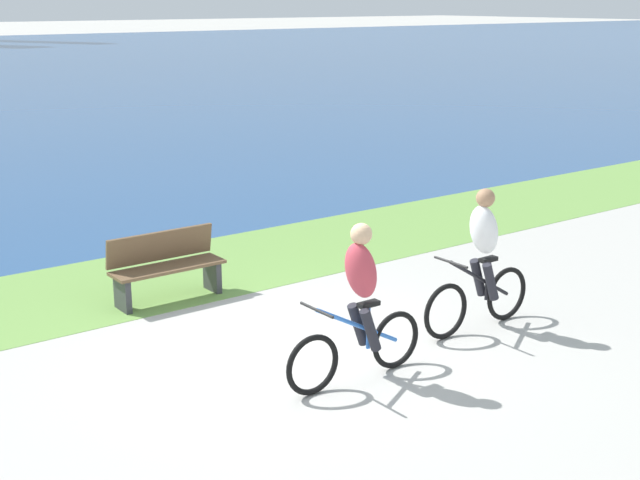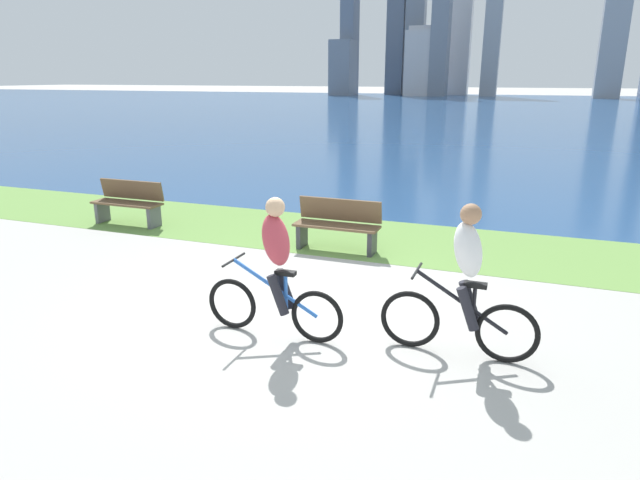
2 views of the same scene
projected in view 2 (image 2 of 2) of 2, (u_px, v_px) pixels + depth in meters
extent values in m
plane|color=#B2AFA8|center=(299.00, 304.00, 7.50)|extent=(300.00, 300.00, 0.00)
cube|color=#6B9947|center=(368.00, 238.00, 10.54)|extent=(120.00, 2.74, 0.01)
cube|color=navy|center=(501.00, 110.00, 50.40)|extent=(300.00, 86.05, 0.00)
torus|color=black|center=(232.00, 304.00, 6.70)|extent=(0.63, 0.06, 0.63)
torus|color=black|center=(317.00, 317.00, 6.33)|extent=(0.63, 0.06, 0.63)
cylinder|color=blue|center=(275.00, 288.00, 6.42)|extent=(1.07, 0.04, 0.60)
cylinder|color=blue|center=(286.00, 293.00, 6.39)|extent=(0.04, 0.04, 0.47)
cube|color=black|center=(285.00, 273.00, 6.32)|extent=(0.24, 0.10, 0.05)
cylinder|color=black|center=(234.00, 260.00, 6.52)|extent=(0.03, 0.52, 0.03)
ellipsoid|color=#BF3F4C|center=(276.00, 240.00, 6.25)|extent=(0.40, 0.36, 0.65)
sphere|color=#D8AD84|center=(275.00, 207.00, 6.14)|extent=(0.22, 0.22, 0.22)
cylinder|color=#26262D|center=(278.00, 295.00, 6.32)|extent=(0.27, 0.11, 0.49)
cylinder|color=#26262D|center=(285.00, 289.00, 6.50)|extent=(0.27, 0.11, 0.49)
torus|color=black|center=(410.00, 319.00, 6.23)|extent=(0.67, 0.06, 0.67)
torus|color=black|center=(507.00, 334.00, 5.88)|extent=(0.67, 0.06, 0.67)
cylinder|color=black|center=(461.00, 302.00, 5.96)|extent=(1.01, 0.04, 0.62)
cylinder|color=black|center=(474.00, 308.00, 5.93)|extent=(0.04, 0.04, 0.48)
cube|color=black|center=(475.00, 285.00, 5.86)|extent=(0.24, 0.10, 0.05)
cylinder|color=black|center=(417.00, 271.00, 6.04)|extent=(0.03, 0.52, 0.03)
ellipsoid|color=white|center=(468.00, 250.00, 5.78)|extent=(0.40, 0.36, 0.65)
sphere|color=#A57A59|center=(471.00, 214.00, 5.68)|extent=(0.22, 0.22, 0.22)
cylinder|color=#26262D|center=(468.00, 309.00, 5.85)|extent=(0.27, 0.11, 0.49)
cylinder|color=#26262D|center=(470.00, 302.00, 6.03)|extent=(0.27, 0.11, 0.49)
cube|color=brown|center=(127.00, 203.00, 11.36)|extent=(1.50, 0.45, 0.04)
cube|color=brown|center=(132.00, 190.00, 11.46)|extent=(1.50, 0.11, 0.40)
cube|color=#595960|center=(154.00, 217.00, 11.20)|extent=(0.08, 0.37, 0.45)
cube|color=#595960|center=(102.00, 211.00, 11.64)|extent=(0.08, 0.37, 0.45)
cube|color=brown|center=(336.00, 226.00, 9.65)|extent=(1.50, 0.45, 0.04)
cube|color=brown|center=(340.00, 210.00, 9.75)|extent=(1.50, 0.11, 0.40)
cube|color=#38383D|center=(372.00, 242.00, 9.49)|extent=(0.08, 0.37, 0.45)
cube|color=#38383D|center=(302.00, 235.00, 9.93)|extent=(0.08, 0.37, 0.45)
cube|color=slate|center=(343.00, 68.00, 86.67)|extent=(3.39, 4.07, 8.26)
cube|color=slate|center=(350.00, 26.00, 86.23)|extent=(2.15, 3.32, 20.64)
cube|color=slate|center=(397.00, 15.00, 87.73)|extent=(2.77, 2.74, 24.40)
cube|color=slate|center=(417.00, 2.00, 85.33)|extent=(2.92, 2.02, 27.81)
cube|color=#B7B7BC|center=(421.00, 64.00, 83.86)|extent=(4.24, 4.29, 9.39)
cube|color=#B7B7BC|center=(421.00, 61.00, 83.99)|extent=(3.65, 3.20, 10.05)
cube|color=slate|center=(440.00, 48.00, 81.74)|extent=(2.45, 3.39, 13.78)
cube|color=#B7B7BC|center=(461.00, 13.00, 84.73)|extent=(3.48, 2.49, 24.22)
cube|color=#8C939E|center=(493.00, 23.00, 80.46)|extent=(2.36, 2.18, 20.58)
cube|color=#8C939E|center=(616.00, 21.00, 72.51)|extent=(3.22, 2.40, 19.53)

